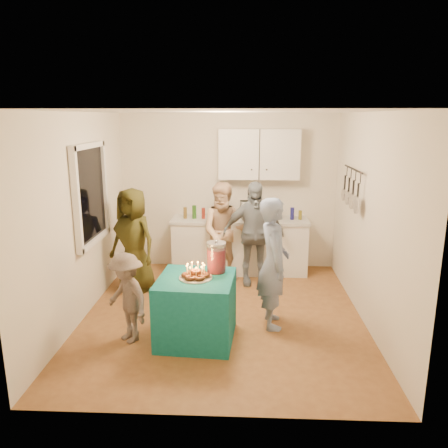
{
  "coord_description": "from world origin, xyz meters",
  "views": [
    {
      "loc": [
        0.26,
        -5.29,
        2.54
      ],
      "look_at": [
        0.0,
        0.35,
        1.15
      ],
      "focal_mm": 35.0,
      "sensor_mm": 36.0,
      "label": 1
    }
  ],
  "objects_px": {
    "microwave": "(257,210)",
    "woman_back_right": "(253,233)",
    "child_near_left": "(127,298)",
    "punch_jar": "(216,258)",
    "man_birthday": "(273,263)",
    "woman_back_left": "(133,240)",
    "counter": "(240,247)",
    "party_table": "(196,309)",
    "woman_back_center": "(225,232)"
  },
  "relations": [
    {
      "from": "woman_back_left",
      "to": "child_near_left",
      "type": "relative_size",
      "value": 1.46
    },
    {
      "from": "man_birthday",
      "to": "microwave",
      "type": "bearing_deg",
      "value": -0.23
    },
    {
      "from": "punch_jar",
      "to": "woman_back_right",
      "type": "relative_size",
      "value": 0.21
    },
    {
      "from": "man_birthday",
      "to": "child_near_left",
      "type": "distance_m",
      "value": 1.78
    },
    {
      "from": "counter",
      "to": "punch_jar",
      "type": "distance_m",
      "value": 2.2
    },
    {
      "from": "punch_jar",
      "to": "man_birthday",
      "type": "distance_m",
      "value": 0.72
    },
    {
      "from": "counter",
      "to": "woman_back_right",
      "type": "distance_m",
      "value": 0.68
    },
    {
      "from": "party_table",
      "to": "microwave",
      "type": "bearing_deg",
      "value": 72.23
    },
    {
      "from": "woman_back_center",
      "to": "child_near_left",
      "type": "distance_m",
      "value": 2.28
    },
    {
      "from": "woman_back_center",
      "to": "child_near_left",
      "type": "xyz_separation_m",
      "value": [
        -1.03,
        -2.02,
        -0.25
      ]
    },
    {
      "from": "microwave",
      "to": "child_near_left",
      "type": "bearing_deg",
      "value": -131.02
    },
    {
      "from": "punch_jar",
      "to": "woman_back_left",
      "type": "bearing_deg",
      "value": 136.69
    },
    {
      "from": "microwave",
      "to": "woman_back_right",
      "type": "distance_m",
      "value": 0.58
    },
    {
      "from": "woman_back_left",
      "to": "woman_back_center",
      "type": "height_order",
      "value": "woman_back_center"
    },
    {
      "from": "party_table",
      "to": "woman_back_right",
      "type": "height_order",
      "value": "woman_back_right"
    },
    {
      "from": "counter",
      "to": "man_birthday",
      "type": "distance_m",
      "value": 2.01
    },
    {
      "from": "counter",
      "to": "punch_jar",
      "type": "xyz_separation_m",
      "value": [
        -0.25,
        -2.13,
        0.5
      ]
    },
    {
      "from": "microwave",
      "to": "woman_back_right",
      "type": "height_order",
      "value": "woman_back_right"
    },
    {
      "from": "man_birthday",
      "to": "woman_back_center",
      "type": "bearing_deg",
      "value": 18.5
    },
    {
      "from": "party_table",
      "to": "woman_back_right",
      "type": "relative_size",
      "value": 0.53
    },
    {
      "from": "woman_back_left",
      "to": "woman_back_right",
      "type": "distance_m",
      "value": 1.81
    },
    {
      "from": "microwave",
      "to": "woman_back_left",
      "type": "relative_size",
      "value": 0.33
    },
    {
      "from": "party_table",
      "to": "man_birthday",
      "type": "distance_m",
      "value": 1.08
    },
    {
      "from": "counter",
      "to": "woman_back_left",
      "type": "relative_size",
      "value": 1.42
    },
    {
      "from": "punch_jar",
      "to": "man_birthday",
      "type": "height_order",
      "value": "man_birthday"
    },
    {
      "from": "counter",
      "to": "woman_back_left",
      "type": "xyz_separation_m",
      "value": [
        -1.55,
        -0.9,
        0.35
      ]
    },
    {
      "from": "punch_jar",
      "to": "woman_back_left",
      "type": "height_order",
      "value": "woman_back_left"
    },
    {
      "from": "party_table",
      "to": "man_birthday",
      "type": "relative_size",
      "value": 0.52
    },
    {
      "from": "microwave",
      "to": "child_near_left",
      "type": "relative_size",
      "value": 0.48
    },
    {
      "from": "man_birthday",
      "to": "party_table",
      "type": "bearing_deg",
      "value": 109.64
    },
    {
      "from": "party_table",
      "to": "man_birthday",
      "type": "xyz_separation_m",
      "value": [
        0.9,
        0.41,
        0.43
      ]
    },
    {
      "from": "microwave",
      "to": "punch_jar",
      "type": "xyz_separation_m",
      "value": [
        -0.53,
        -2.13,
        -0.12
      ]
    },
    {
      "from": "woman_back_left",
      "to": "woman_back_right",
      "type": "xyz_separation_m",
      "value": [
        1.77,
        0.38,
        0.03
      ]
    },
    {
      "from": "party_table",
      "to": "punch_jar",
      "type": "distance_m",
      "value": 0.63
    },
    {
      "from": "punch_jar",
      "to": "counter",
      "type": "bearing_deg",
      "value": 83.18
    },
    {
      "from": "counter",
      "to": "man_birthday",
      "type": "bearing_deg",
      "value": -77.5
    },
    {
      "from": "woman_back_left",
      "to": "counter",
      "type": "bearing_deg",
      "value": 56.73
    },
    {
      "from": "punch_jar",
      "to": "woman_back_right",
      "type": "height_order",
      "value": "woman_back_right"
    },
    {
      "from": "counter",
      "to": "man_birthday",
      "type": "xyz_separation_m",
      "value": [
        0.43,
        -1.93,
        0.38
      ]
    },
    {
      "from": "counter",
      "to": "woman_back_center",
      "type": "relative_size",
      "value": 1.4
    },
    {
      "from": "child_near_left",
      "to": "counter",
      "type": "bearing_deg",
      "value": 105.8
    },
    {
      "from": "party_table",
      "to": "child_near_left",
      "type": "distance_m",
      "value": 0.8
    },
    {
      "from": "counter",
      "to": "microwave",
      "type": "bearing_deg",
      "value": 0.0
    },
    {
      "from": "woman_back_left",
      "to": "woman_back_right",
      "type": "height_order",
      "value": "woman_back_right"
    },
    {
      "from": "counter",
      "to": "woman_back_right",
      "type": "relative_size",
      "value": 1.37
    },
    {
      "from": "man_birthday",
      "to": "woman_back_left",
      "type": "xyz_separation_m",
      "value": [
        -1.98,
        1.03,
        -0.03
      ]
    },
    {
      "from": "microwave",
      "to": "punch_jar",
      "type": "distance_m",
      "value": 2.2
    },
    {
      "from": "child_near_left",
      "to": "party_table",
      "type": "bearing_deg",
      "value": 48.66
    },
    {
      "from": "microwave",
      "to": "woman_back_right",
      "type": "xyz_separation_m",
      "value": [
        -0.06,
        -0.52,
        -0.25
      ]
    },
    {
      "from": "microwave",
      "to": "party_table",
      "type": "relative_size",
      "value": 0.6
    }
  ]
}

